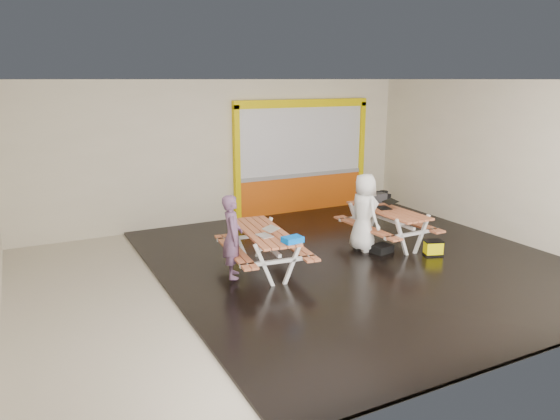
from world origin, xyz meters
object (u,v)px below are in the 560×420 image
laptop_right (386,206)px  dark_case (382,249)px  picnic_table_right (387,218)px  person_right (364,212)px  toolbox (376,198)px  picnic_table_left (264,240)px  fluke_bag (433,248)px  laptop_left (267,233)px  person_left (232,236)px  blue_pouch (293,240)px  backpack (383,202)px

laptop_right → dark_case: bearing=-132.2°
picnic_table_right → person_right: bearing=-171.7°
person_right → toolbox: size_ratio=3.54×
picnic_table_left → fluke_bag: size_ratio=5.20×
picnic_table_left → laptop_right: bearing=6.4°
picnic_table_right → laptop_left: bearing=-170.2°
person_left → fluke_bag: person_left is taller
person_left → blue_pouch: bearing=-108.7°
laptop_right → fluke_bag: 1.37m
person_right → dark_case: (0.24, -0.32, -0.72)m
picnic_table_left → person_right: person_right is taller
backpack → person_right: bearing=-142.6°
backpack → fluke_bag: size_ratio=1.25×
picnic_table_left → dark_case: bearing=-4.4°
person_left → toolbox: (3.89, 1.05, 0.07)m
picnic_table_left → dark_case: (2.58, -0.20, -0.49)m
person_right → toolbox: bearing=-49.2°
blue_pouch → fluke_bag: bearing=0.8°
picnic_table_left → laptop_left: (-0.09, -0.31, 0.24)m
person_right → backpack: bearing=-52.4°
picnic_table_right → laptop_right: (0.04, 0.11, 0.25)m
person_left → person_right: size_ratio=0.92×
backpack → toolbox: bearing=-151.5°
laptop_left → backpack: size_ratio=0.71×
person_right → laptop_left: size_ratio=4.34×
picnic_table_right → dark_case: (-0.45, -0.42, -0.49)m
blue_pouch → backpack: size_ratio=0.64×
toolbox → fluke_bag: 1.83m
person_left → fluke_bag: bearing=-78.7°
picnic_table_left → blue_pouch: bearing=-80.7°
picnic_table_right → dark_case: picnic_table_right is taller
laptop_right → toolbox: size_ratio=1.04×
picnic_table_left → person_left: person_left is taller
laptop_right → blue_pouch: size_ratio=1.41×
backpack → dark_case: size_ratio=1.24×
backpack → fluke_bag: (-0.17, -1.87, -0.54)m
laptop_right → person_left: bearing=-172.0°
picnic_table_right → backpack: backpack is taller
picnic_table_left → blue_pouch: blue_pouch is taller
person_left → laptop_left: 0.62m
person_right → laptop_right: 0.76m
picnic_table_right → backpack: (0.53, 0.84, 0.11)m
person_left → backpack: person_left is taller
person_right → laptop_left: bearing=100.3°
laptop_left → person_right: bearing=10.2°
fluke_bag → person_right: bearing=138.4°
person_left → person_right: bearing=-64.1°
dark_case → fluke_bag: fluke_bag is taller
laptop_right → blue_pouch: laptop_right is taller
person_left → backpack: size_ratio=2.85×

